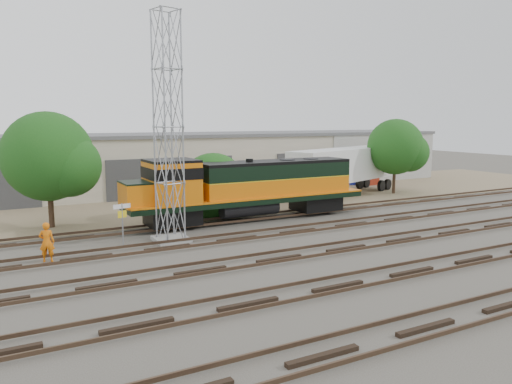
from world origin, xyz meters
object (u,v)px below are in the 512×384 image
locomotive (246,187)px  semi_trailer (347,166)px  worker (47,242)px  signal_tower (168,132)px

locomotive → semi_trailer: size_ratio=1.22×
semi_trailer → locomotive: bearing=-175.8°
worker → semi_trailer: bearing=-142.1°
locomotive → signal_tower: signal_tower is taller
locomotive → signal_tower: size_ratio=1.35×
locomotive → semi_trailer: bearing=24.1°
locomotive → signal_tower: 7.68m
signal_tower → locomotive: bearing=25.2°
worker → semi_trailer: (25.48, 9.84, 1.65)m
worker → locomotive: bearing=-145.3°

